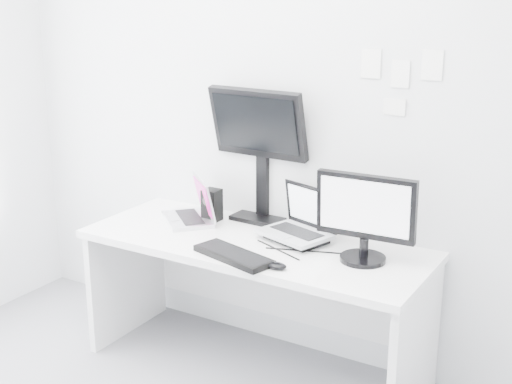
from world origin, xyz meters
TOP-DOWN VIEW (x-y plane):
  - back_wall at (0.00, 1.60)m, footprint 3.60×0.00m
  - desk at (0.00, 1.25)m, footprint 1.80×0.70m
  - macbook at (-0.48, 1.33)m, footprint 0.42×0.41m
  - speaker at (-0.37, 1.41)m, footprint 0.09×0.09m
  - dell_laptop at (0.17, 1.36)m, footprint 0.41×0.36m
  - rear_monitor at (-0.15, 1.56)m, footprint 0.56×0.22m
  - samsung_monitor at (0.58, 1.29)m, footprint 0.49×0.25m
  - keyboard at (0.03, 1.00)m, footprint 0.45×0.26m
  - mouse at (0.27, 0.99)m, footprint 0.10×0.07m
  - wall_note_0 at (0.45, 1.59)m, footprint 0.10×0.00m
  - wall_note_1 at (0.60, 1.59)m, footprint 0.09×0.00m
  - wall_note_2 at (0.75, 1.59)m, footprint 0.10×0.00m
  - wall_note_3 at (0.58, 1.59)m, footprint 0.11×0.00m

SIDE VIEW (x-z plane):
  - desk at x=0.00m, z-range 0.00..0.73m
  - keyboard at x=0.03m, z-range 0.73..0.76m
  - mouse at x=0.27m, z-range 0.73..0.76m
  - speaker at x=-0.37m, z-range 0.73..0.91m
  - macbook at x=-0.48m, z-range 0.73..0.98m
  - dell_laptop at x=0.17m, z-range 0.73..1.02m
  - samsung_monitor at x=0.58m, z-range 0.73..1.17m
  - rear_monitor at x=-0.15m, z-range 0.73..1.49m
  - back_wall at x=0.00m, z-range -0.45..3.15m
  - wall_note_3 at x=0.58m, z-range 1.38..1.46m
  - wall_note_1 at x=0.60m, z-range 1.52..1.65m
  - wall_note_0 at x=0.45m, z-range 1.55..1.69m
  - wall_note_2 at x=0.75m, z-range 1.56..1.70m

